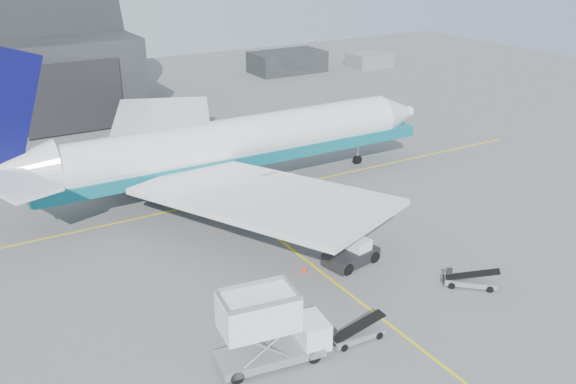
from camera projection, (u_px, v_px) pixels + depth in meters
ground at (337, 284)px, 50.10m from camera, size 200.00×200.00×0.00m
taxi_lines at (260, 225)px, 60.19m from camera, size 80.00×42.12×0.02m
distant_bldg_a at (287, 72)px, 125.39m from camera, size 14.00×8.00×4.00m
distant_bldg_b at (369, 67)px, 130.22m from camera, size 8.00×6.00×2.80m
airliner at (222, 147)px, 65.91m from camera, size 51.30×49.74×18.00m
catering_truck at (268, 329)px, 40.13m from camera, size 7.52×3.61×4.97m
pushback_tug at (352, 254)px, 53.07m from camera, size 4.92×3.40×2.09m
belt_loader_a at (356, 334)px, 43.08m from camera, size 4.18×1.57×1.59m
belt_loader_b at (470, 281)px, 49.65m from camera, size 3.83×3.61×1.60m
traffic_cone at (304, 269)px, 51.84m from camera, size 0.39×0.39×0.56m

